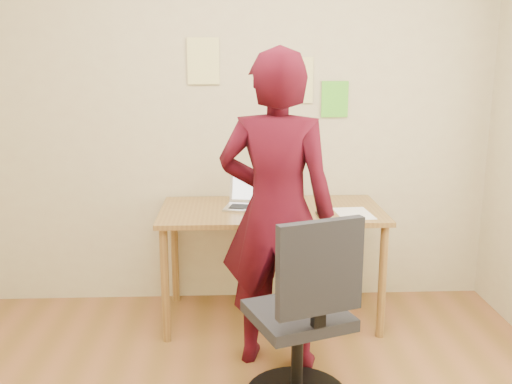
{
  "coord_description": "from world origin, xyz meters",
  "views": [
    {
      "loc": [
        -0.03,
        -2.1,
        1.66
      ],
      "look_at": [
        0.1,
        0.95,
        0.95
      ],
      "focal_mm": 40.0,
      "sensor_mm": 36.0,
      "label": 1
    }
  ],
  "objects_px": {
    "desk": "(271,222)",
    "office_chair": "(304,327)",
    "person": "(276,213)",
    "phone": "(323,215)",
    "laptop": "(250,199)"
  },
  "relations": [
    {
      "from": "desk",
      "to": "office_chair",
      "type": "xyz_separation_m",
      "value": [
        0.09,
        -0.99,
        -0.23
      ]
    },
    {
      "from": "desk",
      "to": "person",
      "type": "relative_size",
      "value": 0.81
    },
    {
      "from": "phone",
      "to": "laptop",
      "type": "bearing_deg",
      "value": 149.29
    },
    {
      "from": "desk",
      "to": "office_chair",
      "type": "bearing_deg",
      "value": -85.06
    },
    {
      "from": "desk",
      "to": "phone",
      "type": "distance_m",
      "value": 0.36
    },
    {
      "from": "phone",
      "to": "office_chair",
      "type": "height_order",
      "value": "office_chair"
    },
    {
      "from": "phone",
      "to": "person",
      "type": "relative_size",
      "value": 0.08
    },
    {
      "from": "laptop",
      "to": "person",
      "type": "relative_size",
      "value": 0.2
    },
    {
      "from": "office_chair",
      "to": "phone",
      "type": "bearing_deg",
      "value": 55.4
    },
    {
      "from": "laptop",
      "to": "phone",
      "type": "bearing_deg",
      "value": -15.72
    },
    {
      "from": "desk",
      "to": "laptop",
      "type": "xyz_separation_m",
      "value": [
        -0.13,
        0.05,
        0.14
      ]
    },
    {
      "from": "desk",
      "to": "office_chair",
      "type": "relative_size",
      "value": 1.42
    },
    {
      "from": "desk",
      "to": "office_chair",
      "type": "distance_m",
      "value": 1.03
    },
    {
      "from": "laptop",
      "to": "person",
      "type": "distance_m",
      "value": 0.62
    },
    {
      "from": "phone",
      "to": "person",
      "type": "distance_m",
      "value": 0.5
    }
  ]
}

